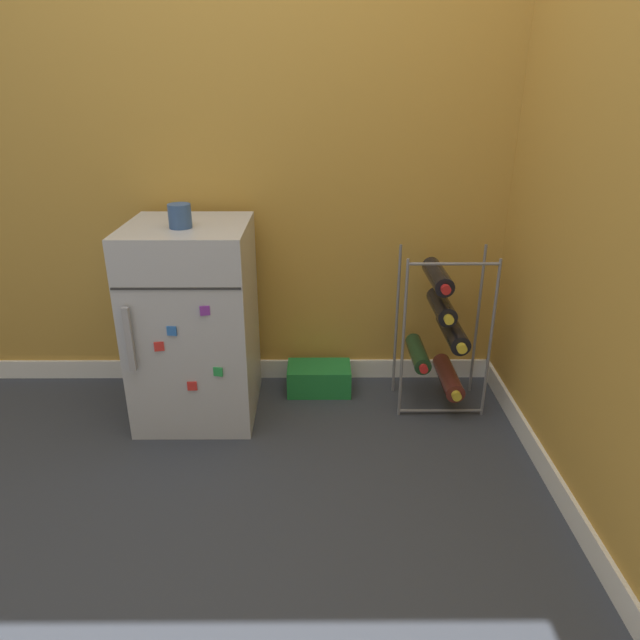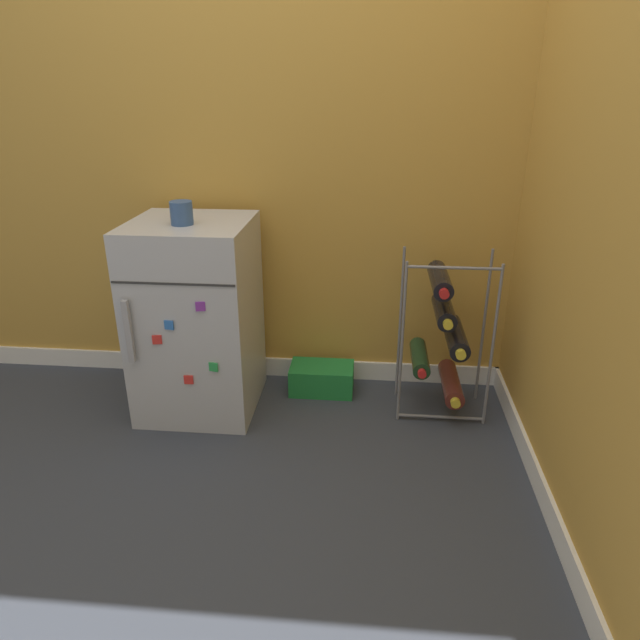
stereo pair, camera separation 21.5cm
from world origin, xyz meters
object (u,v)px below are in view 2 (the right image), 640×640
at_px(soda_box, 322,378).
at_px(wine_rack, 444,335).
at_px(mini_fridge, 197,318).
at_px(fridge_top_cup, 182,213).

bearing_deg(soda_box, wine_rack, -12.11).
xyz_separation_m(mini_fridge, fridge_top_cup, (-0.01, -0.05, 0.45)).
bearing_deg(wine_rack, fridge_top_cup, -174.59).
xyz_separation_m(mini_fridge, soda_box, (0.51, 0.15, -0.34)).
distance_m(mini_fridge, wine_rack, 1.03).
bearing_deg(fridge_top_cup, wine_rack, 5.41).
bearing_deg(mini_fridge, soda_box, 16.74).
bearing_deg(mini_fridge, wine_rack, 2.40).
relative_size(soda_box, fridge_top_cup, 3.24).
distance_m(mini_fridge, fridge_top_cup, 0.46).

